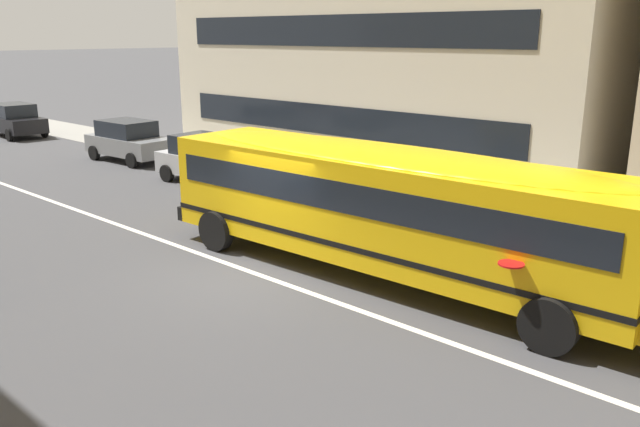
{
  "coord_description": "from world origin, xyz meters",
  "views": [
    {
      "loc": [
        9.84,
        -8.78,
        5.01
      ],
      "look_at": [
        1.09,
        0.9,
        1.37
      ],
      "focal_mm": 36.23,
      "sensor_mm": 36.0,
      "label": 1
    }
  ],
  "objects_px": {
    "school_bus": "(395,203)",
    "parked_car_grey_beside_sign": "(129,140)",
    "parked_car_black_past_driveway": "(15,120)",
    "parked_car_silver_by_lamppost": "(209,159)"
  },
  "relations": [
    {
      "from": "parked_car_grey_beside_sign",
      "to": "parked_car_silver_by_lamppost",
      "type": "distance_m",
      "value": 5.6
    },
    {
      "from": "parked_car_black_past_driveway",
      "to": "parked_car_silver_by_lamppost",
      "type": "distance_m",
      "value": 15.56
    },
    {
      "from": "school_bus",
      "to": "parked_car_grey_beside_sign",
      "type": "bearing_deg",
      "value": 165.41
    },
    {
      "from": "school_bus",
      "to": "parked_car_grey_beside_sign",
      "type": "xyz_separation_m",
      "value": [
        -15.73,
        3.5,
        -0.8
      ]
    },
    {
      "from": "parked_car_black_past_driveway",
      "to": "parked_car_silver_by_lamppost",
      "type": "bearing_deg",
      "value": 2.59
    },
    {
      "from": "school_bus",
      "to": "parked_car_silver_by_lamppost",
      "type": "height_order",
      "value": "school_bus"
    },
    {
      "from": "school_bus",
      "to": "parked_car_black_past_driveway",
      "type": "relative_size",
      "value": 3.14
    },
    {
      "from": "school_bus",
      "to": "parked_car_silver_by_lamppost",
      "type": "relative_size",
      "value": 3.13
    },
    {
      "from": "parked_car_grey_beside_sign",
      "to": "parked_car_silver_by_lamppost",
      "type": "xyz_separation_m",
      "value": [
        5.59,
        -0.35,
        0.0
      ]
    },
    {
      "from": "parked_car_black_past_driveway",
      "to": "parked_car_grey_beside_sign",
      "type": "bearing_deg",
      "value": 4.44
    }
  ]
}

